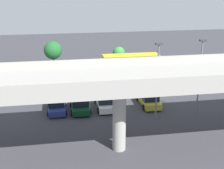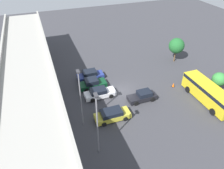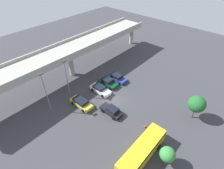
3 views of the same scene
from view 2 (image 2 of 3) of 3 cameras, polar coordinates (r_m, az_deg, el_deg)
The scene contains 13 objects.
ground_plane at distance 35.02m, azimuth 3.08°, elevation -1.71°, with size 99.45×99.45×0.00m, color #38383D.
highway_overpass at distance 29.69m, azimuth -21.27°, elevation 2.86°, with size 47.55×6.52×7.46m.
parked_car_0 at distance 29.57m, azimuth 0.03°, elevation -7.93°, with size 2.15×4.83×1.47m.
parked_car_1 at distance 33.07m, azimuth 7.98°, elevation -3.03°, with size 1.99×4.33×1.50m.
parked_car_2 at distance 33.42m, azimuth -3.27°, elevation -2.23°, with size 2.07×4.76×1.48m.
parked_car_3 at distance 35.61m, azimuth -5.14°, elevation 0.28°, with size 2.23×4.37×1.57m.
parked_car_4 at distance 37.79m, azimuth -5.72°, elevation 2.48°, with size 2.12×4.51×1.56m.
shuttle_bus at distance 35.00m, azimuth 23.80°, elevation -1.83°, with size 9.09×2.76×2.68m.
lamp_post_near_aisle at distance 26.42m, azimuth -8.25°, elevation -2.81°, with size 0.70×0.35×8.23m.
lamp_post_mid_lot at distance 22.82m, azimuth -3.88°, elevation -9.51°, with size 0.70×0.35×8.30m.
tree_front_left at distance 37.42m, azimuth 26.17°, elevation 1.23°, with size 2.14×2.14×3.39m.
tree_front_centre at distance 43.76m, azimuth 16.51°, elevation 9.67°, with size 2.94×2.94×4.76m.
traffic_cone at distance 37.16m, azimuth 15.73°, elevation -0.13°, with size 0.44×0.44×0.70m.
Camera 2 is at (-25.86, 11.40, 20.68)m, focal length 35.00 mm.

